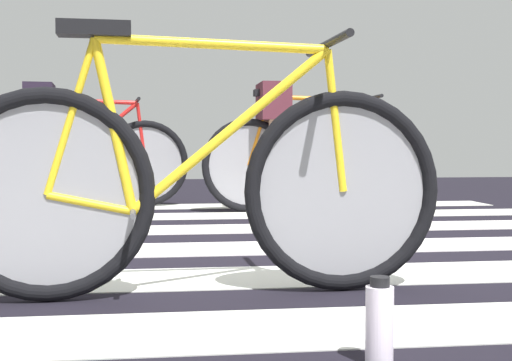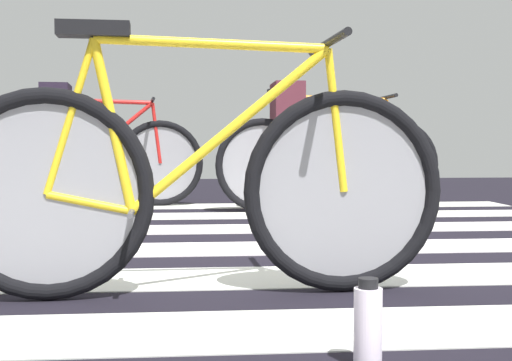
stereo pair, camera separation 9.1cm
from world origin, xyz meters
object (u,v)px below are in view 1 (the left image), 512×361
bicycle_2_of_3 (314,162)px  cyclist_2_of_3 (274,129)px  bicycle_1_of_3 (199,185)px  bicycle_3_of_3 (81,161)px  water_bottle (379,323)px  cyclist_3_of_3 (41,128)px

bicycle_2_of_3 → cyclist_2_of_3: 0.40m
bicycle_1_of_3 → bicycle_3_of_3: 3.46m
water_bottle → bicycle_3_of_3: bearing=106.2°
bicycle_1_of_3 → cyclist_2_of_3: size_ratio=1.77×
bicycle_1_of_3 → water_bottle: 0.93m
bicycle_3_of_3 → cyclist_2_of_3: bearing=-24.5°
bicycle_1_of_3 → bicycle_2_of_3: (1.00, 2.84, 0.00)m
cyclist_2_of_3 → bicycle_3_of_3: 1.61m
cyclist_2_of_3 → water_bottle: size_ratio=4.61×
cyclist_2_of_3 → cyclist_3_of_3: cyclist_3_of_3 is taller
bicycle_2_of_3 → water_bottle: (-0.61, -3.63, -0.28)m
bicycle_2_of_3 → bicycle_3_of_3: bearing=163.5°
cyclist_2_of_3 → water_bottle: bearing=-95.1°
bicycle_3_of_3 → water_bottle: (1.21, -4.16, -0.28)m
cyclist_2_of_3 → cyclist_3_of_3: size_ratio=0.98×
bicycle_2_of_3 → water_bottle: size_ratio=8.15×
cyclist_2_of_3 → cyclist_3_of_3: 1.88m
bicycle_2_of_3 → cyclist_2_of_3: (-0.31, -0.00, 0.25)m
bicycle_2_of_3 → bicycle_3_of_3: size_ratio=1.00×
bicycle_1_of_3 → bicycle_2_of_3: 3.01m
cyclist_3_of_3 → water_bottle: size_ratio=4.70×
water_bottle → bicycle_2_of_3: bearing=80.5°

